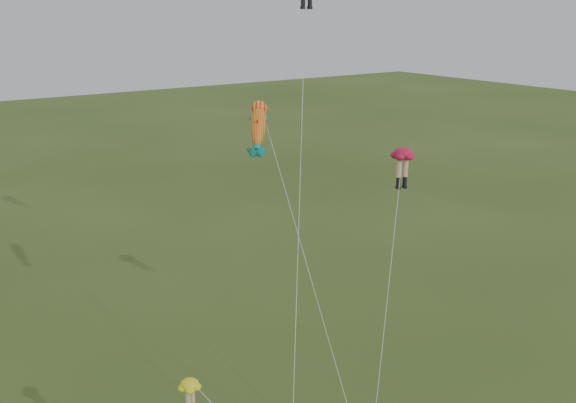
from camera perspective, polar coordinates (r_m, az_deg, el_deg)
legs_kite_red_mid at (r=34.79m, az=10.11°, el=3.44°), size 8.16×6.99×14.81m
legs_kite_yellow at (r=26.20m, az=-8.04°, el=-16.70°), size 5.91×3.87×8.27m
fish_kite at (r=32.63m, az=-2.60°, el=6.75°), size 2.18×10.87×17.66m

